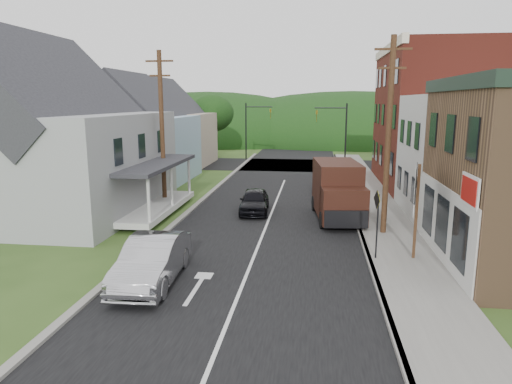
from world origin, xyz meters
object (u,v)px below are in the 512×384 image
(silver_sedan, at_px, (152,261))
(delivery_van, at_px, (338,191))
(dark_sedan, at_px, (254,201))
(warning_sign, at_px, (377,215))
(route_sign_cluster, at_px, (416,198))

(silver_sedan, height_order, delivery_van, delivery_van)
(dark_sedan, relative_size, warning_sign, 1.44)
(dark_sedan, distance_m, delivery_van, 4.72)
(dark_sedan, relative_size, delivery_van, 0.69)
(route_sign_cluster, bearing_deg, dark_sedan, 148.07)
(silver_sedan, relative_size, route_sign_cluster, 1.30)
(warning_sign, bearing_deg, route_sign_cluster, -1.38)
(silver_sedan, height_order, dark_sedan, silver_sedan)
(route_sign_cluster, xyz_separation_m, warning_sign, (-1.44, -0.22, -0.67))
(silver_sedan, bearing_deg, delivery_van, 52.51)
(dark_sedan, distance_m, warning_sign, 9.39)
(dark_sedan, height_order, route_sign_cluster, route_sign_cluster)
(dark_sedan, xyz_separation_m, route_sign_cluster, (7.19, -7.10, 1.88))
(warning_sign, bearing_deg, delivery_van, 90.29)
(silver_sedan, xyz_separation_m, delivery_van, (6.69, 9.63, 0.73))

